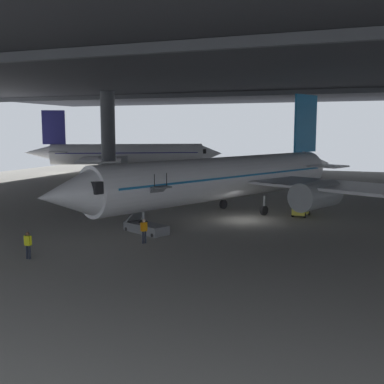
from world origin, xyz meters
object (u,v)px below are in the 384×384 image
at_px(crew_worker_by_stairs, 144,229).
at_px(baggage_tug, 301,210).
at_px(airplane_distant, 124,154).
at_px(airplane_main, 229,178).
at_px(crew_worker_near_nose, 28,244).
at_px(boarding_stairs, 147,223).

distance_m(crew_worker_by_stairs, baggage_tug, 17.16).
bearing_deg(crew_worker_by_stairs, airplane_distant, 119.68).
distance_m(airplane_main, airplane_distant, 46.01).
bearing_deg(baggage_tug, airplane_main, -165.85).
relative_size(crew_worker_near_nose, crew_worker_by_stairs, 0.98).
height_order(crew_worker_near_nose, crew_worker_by_stairs, crew_worker_by_stairs).
height_order(boarding_stairs, crew_worker_by_stairs, boarding_stairs).
bearing_deg(airplane_main, crew_worker_by_stairs, -100.92).
xyz_separation_m(crew_worker_near_nose, baggage_tug, (13.99, 20.72, -0.45)).
xyz_separation_m(airplane_main, boarding_stairs, (-3.84, -9.76, -2.77)).
xyz_separation_m(crew_worker_by_stairs, airplane_distant, (-27.34, 47.97, 2.43)).
distance_m(airplane_distant, baggage_tug, 49.44).
relative_size(boarding_stairs, crew_worker_by_stairs, 2.71).
bearing_deg(airplane_distant, baggage_tug, -42.55).
relative_size(airplane_main, crew_worker_near_nose, 20.90).
relative_size(crew_worker_near_nose, baggage_tug, 0.74).
bearing_deg(baggage_tug, airplane_distant, 137.45).
relative_size(airplane_main, boarding_stairs, 7.57).
height_order(airplane_main, crew_worker_near_nose, airplane_main).
relative_size(crew_worker_by_stairs, baggage_tug, 0.75).
bearing_deg(boarding_stairs, airplane_main, 68.54).
xyz_separation_m(crew_worker_by_stairs, baggage_tug, (9.02, 14.59, -0.47)).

